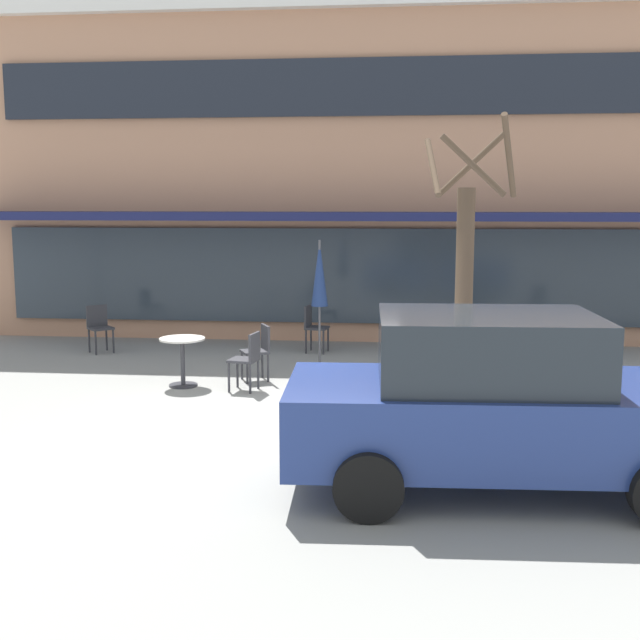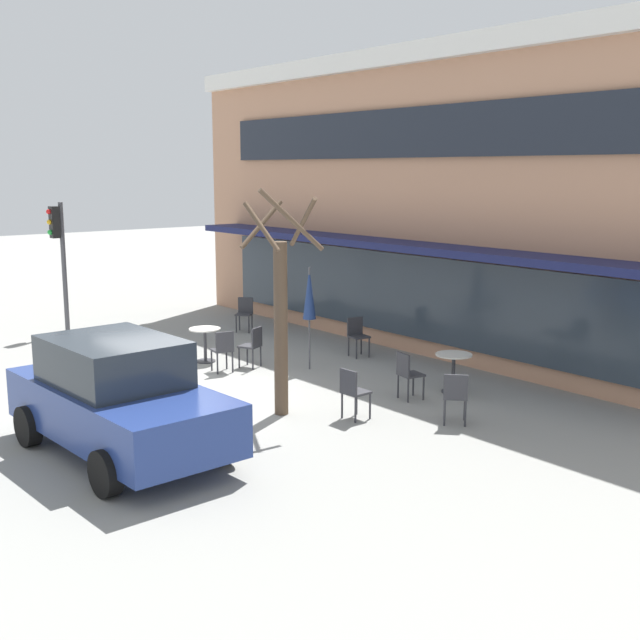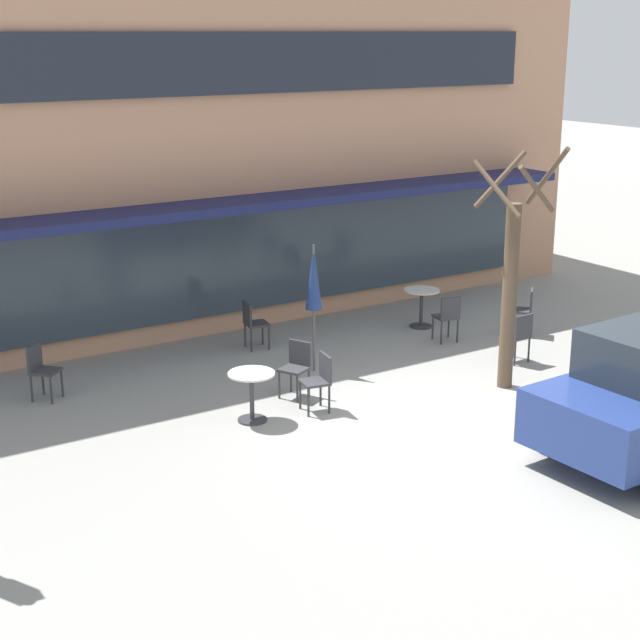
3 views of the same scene
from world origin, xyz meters
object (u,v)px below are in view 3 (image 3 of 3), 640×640
object	(u,v)px
cafe_chair_1	(41,367)
cafe_chair_2	(525,308)
cafe_table_near_wall	(252,388)
cafe_chair_4	(297,365)
cafe_chair_6	(519,334)
cafe_chair_5	(319,378)
cafe_chair_0	(448,315)
patio_umbrella_green_folded	(314,278)
cafe_chair_3	(253,321)
street_tree	(511,280)
cafe_table_streetside	(421,302)

from	to	relation	value
cafe_chair_1	cafe_chair_2	distance (m)	8.97
cafe_table_near_wall	cafe_chair_1	distance (m)	3.48
cafe_chair_4	cafe_chair_6	xyz separation A→B (m)	(4.11, -0.71, 0.00)
cafe_chair_2	cafe_chair_5	size ratio (longest dim) A/B	1.00
cafe_chair_0	cafe_table_near_wall	bearing A→B (deg)	-164.15
patio_umbrella_green_folded	cafe_chair_5	bearing A→B (deg)	-120.00
cafe_chair_2	cafe_chair_5	distance (m)	5.55
cafe_table_near_wall	cafe_chair_4	size ratio (longest dim) A/B	0.85
cafe_chair_0	cafe_chair_3	xyz separation A→B (m)	(-3.24, 1.60, 0.00)
cafe_chair_2	street_tree	size ratio (longest dim) A/B	0.23
cafe_chair_1	cafe_chair_5	bearing A→B (deg)	-39.30
cafe_table_near_wall	cafe_chair_5	distance (m)	1.08
street_tree	cafe_chair_0	bearing A→B (deg)	72.66
patio_umbrella_green_folded	cafe_chair_2	distance (m)	4.66
cafe_chair_2	cafe_chair_1	bearing A→B (deg)	169.62
cafe_table_near_wall	street_tree	size ratio (longest dim) A/B	0.19
cafe_table_near_wall	cafe_chair_0	xyz separation A→B (m)	(4.94, 1.40, 0.01)
cafe_table_streetside	cafe_chair_3	bearing A→B (deg)	170.53
cafe_chair_6	cafe_chair_3	bearing A→B (deg)	137.82
cafe_table_near_wall	cafe_chair_6	distance (m)	5.22
cafe_chair_0	cafe_chair_6	size ratio (longest dim) A/B	1.00
cafe_chair_0	street_tree	world-z (taller)	street_tree
cafe_chair_1	cafe_chair_6	bearing A→B (deg)	-20.17
cafe_chair_3	cafe_chair_5	size ratio (longest dim) A/B	1.00
cafe_chair_6	street_tree	world-z (taller)	street_tree
cafe_chair_0	cafe_chair_3	world-z (taller)	same
patio_umbrella_green_folded	cafe_chair_6	size ratio (longest dim) A/B	2.47
cafe_chair_5	cafe_chair_6	distance (m)	4.15
cafe_chair_4	cafe_chair_3	bearing A→B (deg)	76.61
cafe_chair_2	cafe_chair_3	size ratio (longest dim) A/B	1.00
cafe_table_near_wall	cafe_chair_5	size ratio (longest dim) A/B	0.85
patio_umbrella_green_folded	cafe_chair_4	size ratio (longest dim) A/B	2.47
patio_umbrella_green_folded	street_tree	size ratio (longest dim) A/B	0.56
cafe_chair_1	street_tree	distance (m)	7.54
cafe_chair_4	cafe_chair_6	size ratio (longest dim) A/B	1.00
cafe_table_streetside	patio_umbrella_green_folded	world-z (taller)	patio_umbrella_green_folded
cafe_chair_5	street_tree	size ratio (longest dim) A/B	0.23
cafe_chair_6	cafe_table_streetside	bearing A→B (deg)	91.65
street_tree	cafe_chair_6	bearing A→B (deg)	37.21
cafe_chair_2	cafe_chair_3	world-z (taller)	same
cafe_chair_2	cafe_chair_4	size ratio (longest dim) A/B	1.00
cafe_table_near_wall	patio_umbrella_green_folded	bearing A→B (deg)	35.15
cafe_chair_1	cafe_chair_3	distance (m)	4.05
cafe_table_near_wall	street_tree	bearing A→B (deg)	-12.80
patio_umbrella_green_folded	cafe_chair_0	distance (m)	3.15
cafe_chair_1	street_tree	xyz separation A→B (m)	(6.53, -3.54, 1.27)
cafe_chair_5	cafe_chair_6	world-z (taller)	same
cafe_table_near_wall	cafe_chair_3	xyz separation A→B (m)	(1.69, 3.00, 0.01)
cafe_chair_5	cafe_chair_4	bearing A→B (deg)	86.75
patio_umbrella_green_folded	cafe_chair_6	distance (m)	3.76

